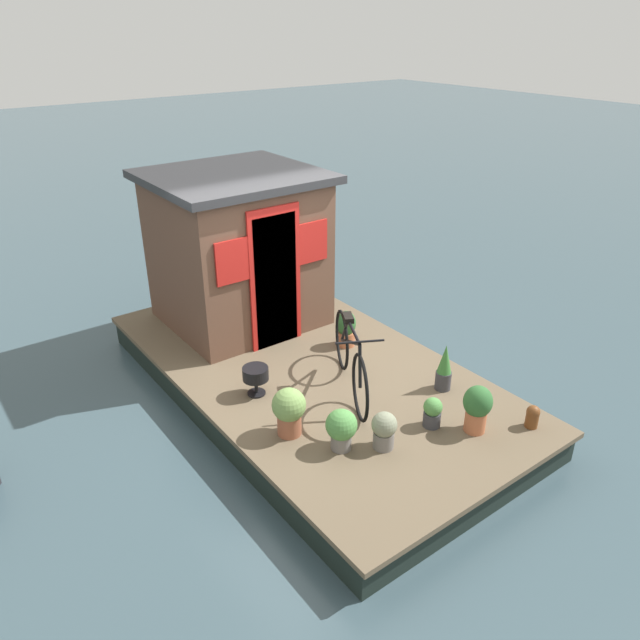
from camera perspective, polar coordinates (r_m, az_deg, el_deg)
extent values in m
plane|color=#384C54|center=(7.53, -0.92, -6.82)|extent=(60.00, 60.00, 0.00)
cube|color=brown|center=(7.34, -0.94, -4.54)|extent=(5.44, 2.92, 0.06)
cube|color=black|center=(7.44, -0.93, -5.79)|extent=(5.33, 2.86, 0.32)
cube|color=brown|center=(8.16, -7.72, 6.26)|extent=(1.77, 1.89, 1.93)
cube|color=#28282B|center=(7.87, -8.18, 13.20)|extent=(1.97, 2.09, 0.10)
cube|color=maroon|center=(7.47, -4.22, 3.55)|extent=(0.04, 0.60, 1.70)
cube|color=red|center=(7.45, -4.21, 3.90)|extent=(0.03, 0.72, 1.80)
cube|color=red|center=(7.62, -0.72, 7.33)|extent=(0.03, 0.44, 0.52)
cube|color=red|center=(7.06, -8.20, 5.44)|extent=(0.03, 0.44, 0.52)
torus|color=black|center=(6.28, 3.79, -6.34)|extent=(0.65, 0.37, 0.72)
torus|color=black|center=(7.15, 2.07, -1.87)|extent=(0.65, 0.37, 0.72)
cylinder|color=black|center=(6.63, 2.85, -2.07)|extent=(0.87, 0.49, 0.49)
cylinder|color=black|center=(6.39, 3.18, -1.11)|extent=(0.57, 0.32, 0.07)
cylinder|color=black|center=(6.91, 2.35, -0.97)|extent=(0.33, 0.20, 0.45)
cylinder|color=black|center=(6.19, 3.77, -4.35)|extent=(0.12, 0.09, 0.47)
cube|color=black|center=(6.66, 2.65, 0.23)|extent=(0.22, 0.18, 0.06)
cylinder|color=black|center=(6.10, 3.76, -2.06)|extent=(0.26, 0.45, 0.02)
cylinder|color=slate|center=(6.00, 1.99, -11.27)|extent=(0.20, 0.20, 0.17)
sphere|color=#4C8942|center=(5.89, 2.02, -9.80)|extent=(0.31, 0.31, 0.31)
cylinder|color=#38383D|center=(6.99, 11.47, -5.57)|extent=(0.18, 0.18, 0.21)
cone|color=#387533|center=(6.85, 11.68, -3.59)|extent=(0.16, 0.16, 0.34)
cylinder|color=#935138|center=(6.17, -2.89, -9.73)|extent=(0.24, 0.24, 0.22)
sphere|color=#70934C|center=(6.04, -2.94, -7.95)|extent=(0.34, 0.34, 0.34)
cylinder|color=#B2603D|center=(6.40, 14.36, -9.14)|extent=(0.22, 0.22, 0.23)
ellipsoid|color=#2D602D|center=(6.27, 14.60, -7.41)|extent=(0.29, 0.29, 0.33)
cylinder|color=#B2603D|center=(7.75, 2.44, -1.73)|extent=(0.23, 0.23, 0.19)
ellipsoid|color=#2D602D|center=(7.65, 2.47, -0.33)|extent=(0.25, 0.25, 0.34)
cylinder|color=#38383D|center=(6.39, 10.45, -9.12)|extent=(0.18, 0.18, 0.16)
sphere|color=#4C8942|center=(6.31, 10.56, -8.02)|extent=(0.19, 0.19, 0.19)
cylinder|color=slate|center=(6.04, 5.98, -11.08)|extent=(0.21, 0.21, 0.18)
sphere|color=gray|center=(5.94, 6.06, -9.73)|extent=(0.25, 0.25, 0.25)
cylinder|color=black|center=(6.71, -6.08, -5.02)|extent=(0.29, 0.29, 0.14)
cylinder|color=black|center=(6.80, -6.01, -6.22)|extent=(0.04, 0.04, 0.19)
cylinder|color=black|center=(6.85, -5.98, -6.82)|extent=(0.20, 0.20, 0.02)
cylinder|color=brown|center=(6.63, 19.27, -8.78)|extent=(0.13, 0.13, 0.18)
sphere|color=brown|center=(6.58, 19.39, -8.14)|extent=(0.14, 0.14, 0.14)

